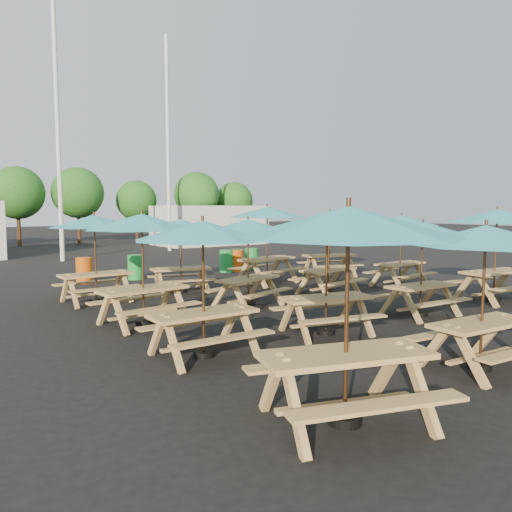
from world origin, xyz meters
TOP-DOWN VIEW (x-y plane):
  - ground at (0.00, 0.00)m, footprint 120.00×120.00m
  - picnic_unit_0 at (-4.31, -6.09)m, footprint 3.23×3.23m
  - picnic_unit_1 at (-4.30, -2.87)m, footprint 2.38×2.38m
  - picnic_unit_2 at (-4.17, -0.14)m, footprint 2.62×2.62m
  - picnic_unit_3 at (-4.14, 2.96)m, footprint 2.40×2.40m
  - picnic_unit_4 at (-1.21, -5.97)m, footprint 2.47×2.47m
  - picnic_unit_5 at (-1.61, -3.01)m, footprint 2.77×2.77m
  - picnic_unit_6 at (-1.27, 0.10)m, footprint 2.74×2.74m
  - picnic_unit_7 at (-1.61, 3.03)m, footprint 2.63×2.63m
  - picnic_unit_9 at (1.31, -3.10)m, footprint 2.36×2.36m
  - picnic_unit_10 at (1.59, 0.18)m, footprint 2.51×2.51m
  - picnic_unit_11 at (1.47, 2.88)m, footprint 2.97×2.97m
  - picnic_unit_13 at (4.42, -3.16)m, footprint 2.78×2.78m
  - picnic_unit_14 at (4.44, -0.12)m, footprint 2.37×2.37m
  - picnic_unit_15 at (4.30, 2.87)m, footprint 2.99×2.99m
  - waste_bin_0 at (-3.34, 6.50)m, footprint 0.53×0.53m
  - waste_bin_1 at (-1.64, 6.33)m, footprint 0.53×0.53m
  - waste_bin_2 at (1.98, 6.12)m, footprint 0.53×0.53m
  - waste_bin_3 at (2.57, 6.27)m, footprint 0.53×0.53m
  - waste_bin_4 at (2.38, 6.03)m, footprint 0.53×0.53m
  - waste_bin_5 at (3.30, 6.31)m, footprint 0.53×0.53m
  - mast_0 at (-2.00, 14.00)m, footprint 0.20×0.20m
  - mast_1 at (4.50, 16.00)m, footprint 0.20×0.20m
  - event_tent_1 at (9.00, 19.00)m, footprint 7.00×4.00m
  - tree_3 at (-1.75, 24.72)m, footprint 3.36×3.36m
  - tree_4 at (1.90, 24.26)m, footprint 3.41×3.41m
  - tree_5 at (6.22, 24.67)m, footprint 2.94×2.94m
  - tree_6 at (10.23, 22.90)m, footprint 3.38×3.38m
  - tree_7 at (13.63, 22.92)m, footprint 2.95×2.95m

SIDE VIEW (x-z plane):
  - ground at x=0.00m, z-range 0.00..0.00m
  - waste_bin_0 at x=-3.34m, z-range 0.00..0.85m
  - waste_bin_1 at x=-1.64m, z-range 0.00..0.85m
  - waste_bin_2 at x=1.98m, z-range 0.00..0.85m
  - waste_bin_3 at x=2.57m, z-range 0.00..0.85m
  - waste_bin_4 at x=2.38m, z-range 0.00..0.85m
  - waste_bin_5 at x=3.30m, z-range 0.00..0.85m
  - event_tent_1 at x=9.00m, z-range 0.00..2.60m
  - picnic_unit_7 at x=-1.61m, z-range 0.82..2.99m
  - picnic_unit_9 at x=1.31m, z-range 0.82..2.99m
  - picnic_unit_6 at x=-1.27m, z-range 0.83..3.05m
  - picnic_unit_4 at x=-1.21m, z-range 0.84..3.09m
  - picnic_unit_10 at x=1.59m, z-range 0.85..3.10m
  - picnic_unit_14 at x=4.44m, z-range 0.85..3.11m
  - picnic_unit_5 at x=-1.61m, z-range 0.85..3.11m
  - picnic_unit_1 at x=-4.30m, z-range 0.86..3.16m
  - picnic_unit_3 at x=-4.14m, z-range 0.87..3.18m
  - picnic_unit_2 at x=-4.17m, z-range 0.89..3.27m
  - picnic_unit_15 at x=4.30m, z-range 0.90..3.28m
  - picnic_unit_13 at x=4.42m, z-range 0.92..3.39m
  - picnic_unit_0 at x=-4.31m, z-range 0.95..3.48m
  - picnic_unit_11 at x=1.47m, z-range 0.95..3.49m
  - tree_5 at x=6.22m, z-range 0.75..5.20m
  - tree_7 at x=13.63m, z-range 0.75..5.23m
  - tree_3 at x=-1.75m, z-range 0.86..5.95m
  - tree_6 at x=10.23m, z-range 0.86..5.99m
  - tree_4 at x=1.90m, z-range 0.87..6.04m
  - mast_0 at x=-2.00m, z-range 0.00..12.00m
  - mast_1 at x=4.50m, z-range 0.00..12.00m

